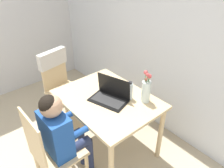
# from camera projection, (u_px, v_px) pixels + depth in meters

# --- Properties ---
(wall_back) EXTENTS (6.40, 0.05, 2.50)m
(wall_back) POSITION_uv_depth(u_px,v_px,m) (182.00, 36.00, 2.23)
(wall_back) COLOR silver
(wall_back) RESTS_ON ground_plane
(dining_table) EXTENTS (1.03, 0.79, 0.71)m
(dining_table) POSITION_uv_depth(u_px,v_px,m) (107.00, 105.00, 2.27)
(dining_table) COLOR #D6B784
(dining_table) RESTS_ON ground_plane
(chair_occupied) EXTENTS (0.40, 0.40, 0.94)m
(chair_occupied) POSITION_uv_depth(u_px,v_px,m) (51.00, 153.00, 1.92)
(chair_occupied) COLOR #D6B784
(chair_occupied) RESTS_ON ground_plane
(chair_spare) EXTENTS (0.50, 0.48, 0.95)m
(chair_spare) POSITION_uv_depth(u_px,v_px,m) (58.00, 75.00, 2.79)
(chair_spare) COLOR #D6B784
(chair_spare) RESTS_ON ground_plane
(person_seated) EXTENTS (0.32, 0.43, 1.06)m
(person_seated) POSITION_uv_depth(u_px,v_px,m) (61.00, 131.00, 1.89)
(person_seated) COLOR #1E4C9E
(person_seated) RESTS_ON ground_plane
(laptop) EXTENTS (0.42, 0.32, 0.23)m
(laptop) POSITION_uv_depth(u_px,v_px,m) (110.00, 95.00, 2.18)
(laptop) COLOR black
(laptop) RESTS_ON dining_table
(flower_vase) EXTENTS (0.09, 0.09, 0.35)m
(flower_vase) POSITION_uv_depth(u_px,v_px,m) (146.00, 90.00, 2.11)
(flower_vase) COLOR silver
(flower_vase) RESTS_ON dining_table
(water_bottle) EXTENTS (0.06, 0.06, 0.20)m
(water_bottle) POSITION_uv_depth(u_px,v_px,m) (130.00, 91.00, 2.17)
(water_bottle) COLOR silver
(water_bottle) RESTS_ON dining_table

